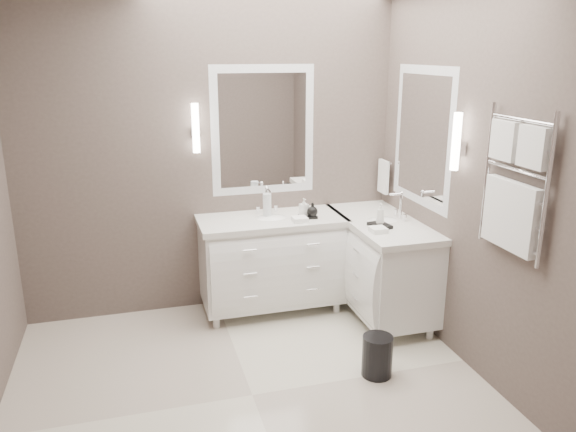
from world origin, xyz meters
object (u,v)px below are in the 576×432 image
object	(u,v)px
vanity_right	(381,261)
waste_bin	(377,356)
towel_ladder	(513,191)
vanity_back	(272,258)

from	to	relation	value
vanity_right	waste_bin	size ratio (longest dim) A/B	4.15
towel_ladder	waste_bin	size ratio (longest dim) A/B	3.01
vanity_back	towel_ladder	bearing A→B (deg)	-55.90
vanity_right	vanity_back	bearing A→B (deg)	159.62
vanity_right	towel_ladder	world-z (taller)	towel_ladder
vanity_back	vanity_right	size ratio (longest dim) A/B	1.00
towel_ladder	vanity_back	bearing A→B (deg)	124.10
vanity_back	towel_ladder	size ratio (longest dim) A/B	1.38
vanity_back	waste_bin	bearing A→B (deg)	-69.81
towel_ladder	waste_bin	distance (m)	1.46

